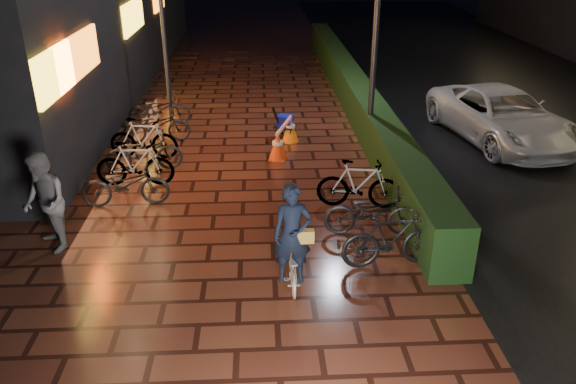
{
  "coord_description": "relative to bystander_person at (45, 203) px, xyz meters",
  "views": [
    {
      "loc": [
        0.37,
        -9.18,
        5.06
      ],
      "look_at": [
        0.82,
        -0.79,
        1.1
      ],
      "focal_mm": 35.0,
      "sensor_mm": 36.0,
      "label": 1
    }
  ],
  "objects": [
    {
      "name": "asphalt_road",
      "position": [
        12.26,
        5.54,
        -0.88
      ],
      "size": [
        11.0,
        60.0,
        0.01
      ],
      "primitive_type": "cube",
      "color": "black",
      "rests_on": "ground"
    },
    {
      "name": "parked_bikes_storefront",
      "position": [
        0.92,
        4.03,
        -0.42
      ],
      "size": [
        1.96,
        5.9,
        1.0
      ],
      "color": "black",
      "rests_on": "ground"
    },
    {
      "name": "parked_bikes_hedge",
      "position": [
        5.63,
        0.22,
        -0.4
      ],
      "size": [
        1.88,
        2.84,
        1.0
      ],
      "color": "black",
      "rests_on": "ground"
    },
    {
      "name": "bystander_person",
      "position": [
        0.0,
        0.0,
        0.0
      ],
      "size": [
        1.03,
        1.09,
        1.77
      ],
      "primitive_type": "imported",
      "rotation": [
        0.0,
        0.0,
        -0.98
      ],
      "color": "slate",
      "rests_on": "ground"
    },
    {
      "name": "cyclist",
      "position": [
        4.09,
        -1.3,
        -0.24
      ],
      "size": [
        0.62,
        1.21,
        1.72
      ],
      "color": "silver",
      "rests_on": "ground"
    },
    {
      "name": "lamp_post_sf",
      "position": [
        0.99,
        7.73,
        1.69
      ],
      "size": [
        0.43,
        0.25,
        4.68
      ],
      "color": "black",
      "rests_on": "ground"
    },
    {
      "name": "lamp_post_hedge",
      "position": [
        6.32,
        4.32,
        1.98
      ],
      "size": [
        0.5,
        0.15,
        5.2
      ],
      "color": "black",
      "rests_on": "ground"
    },
    {
      "name": "hedge",
      "position": [
        6.56,
        8.54,
        -0.38
      ],
      "size": [
        0.7,
        20.0,
        1.0
      ],
      "primitive_type": "cube",
      "color": "black",
      "rests_on": "ground"
    },
    {
      "name": "cart_assembly",
      "position": [
        4.29,
        5.3,
        -0.38
      ],
      "size": [
        0.69,
        0.6,
        0.97
      ],
      "color": "black",
      "rests_on": "ground"
    },
    {
      "name": "ground",
      "position": [
        3.26,
        0.54,
        -0.88
      ],
      "size": [
        80.0,
        80.0,
        0.0
      ],
      "primitive_type": "plane",
      "color": "#381911",
      "rests_on": "ground"
    },
    {
      "name": "van",
      "position": [
        9.88,
        4.98,
        -0.21
      ],
      "size": [
        3.0,
        5.08,
        1.32
      ],
      "primitive_type": "imported",
      "rotation": [
        0.0,
        0.0,
        0.18
      ],
      "color": "#B5B5BA",
      "rests_on": "ground"
    },
    {
      "name": "traffic_barrier",
      "position": [
        4.24,
        4.58,
        -0.54
      ],
      "size": [
        0.84,
        1.69,
        0.69
      ],
      "color": "#EA3B0C",
      "rests_on": "ground"
    }
  ]
}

